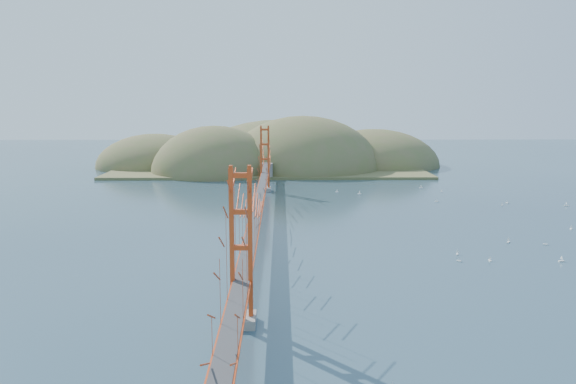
{
  "coord_description": "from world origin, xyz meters",
  "views": [
    {
      "loc": [
        2.86,
        -68.81,
        16.23
      ],
      "look_at": [
        3.72,
        0.0,
        4.84
      ],
      "focal_mm": 35.0,
      "sensor_mm": 36.0,
      "label": 1
    }
  ],
  "objects_px": {
    "sailboat_1": "(545,244)",
    "sailboat_0": "(457,253)",
    "bridge": "(258,175)",
    "sailboat_2": "(561,260)"
  },
  "relations": [
    {
      "from": "sailboat_1",
      "to": "sailboat_0",
      "type": "bearing_deg",
      "value": -160.58
    },
    {
      "from": "bridge",
      "to": "sailboat_1",
      "type": "xyz_separation_m",
      "value": [
        32.72,
        -7.86,
        -6.87
      ]
    },
    {
      "from": "sailboat_2",
      "to": "sailboat_0",
      "type": "bearing_deg",
      "value": 164.61
    },
    {
      "from": "bridge",
      "to": "sailboat_2",
      "type": "distance_m",
      "value": 35.11
    },
    {
      "from": "sailboat_0",
      "to": "sailboat_2",
      "type": "distance_m",
      "value": 10.11
    },
    {
      "from": "sailboat_2",
      "to": "sailboat_1",
      "type": "bearing_deg",
      "value": 77.38
    },
    {
      "from": "sailboat_0",
      "to": "sailboat_1",
      "type": "xyz_separation_m",
      "value": [
        11.24,
        3.96,
        -0.0
      ]
    },
    {
      "from": "bridge",
      "to": "sailboat_2",
      "type": "height_order",
      "value": "bridge"
    },
    {
      "from": "bridge",
      "to": "sailboat_1",
      "type": "distance_m",
      "value": 34.35
    },
    {
      "from": "sailboat_2",
      "to": "sailboat_1",
      "type": "relative_size",
      "value": 1.17
    }
  ]
}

